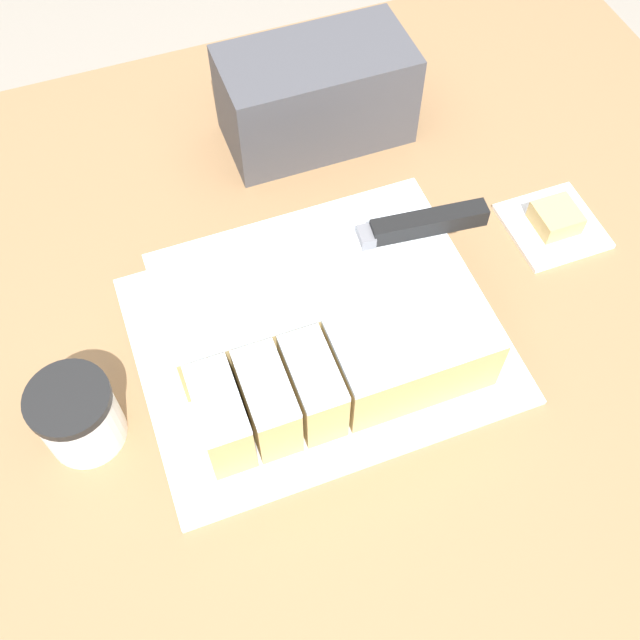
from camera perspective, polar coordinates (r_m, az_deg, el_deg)
ground_plane at (r=1.66m, az=-1.96°, el=-17.95°), size 8.00×8.00×0.00m
countertop at (r=1.24m, az=-2.56°, el=-12.85°), size 1.40×1.10×0.88m
cake_board at (r=0.84m, az=-0.00°, el=-1.67°), size 0.40×0.32×0.01m
cake at (r=0.81m, az=0.13°, el=0.16°), size 0.32×0.24×0.09m
knife at (r=0.82m, az=6.39°, el=6.95°), size 0.31×0.06×0.02m
coffee_cup at (r=0.80m, az=-17.97°, el=-6.96°), size 0.08×0.08×0.09m
paper_napkin at (r=0.99m, az=17.30°, el=6.85°), size 0.11×0.11×0.01m
brownie at (r=0.97m, az=17.53°, el=7.44°), size 0.05×0.05×0.03m
storage_box at (r=1.02m, az=-0.30°, el=16.73°), size 0.24×0.13×0.13m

